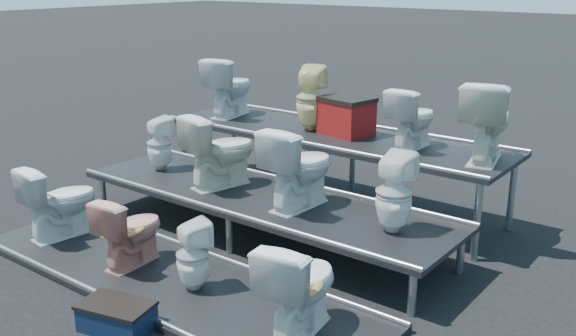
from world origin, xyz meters
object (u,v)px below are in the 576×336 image
Objects in this scene: toilet_2 at (193,255)px; toilet_11 at (487,121)px; toilet_3 at (300,285)px; step_stool at (117,318)px; toilet_8 at (230,87)px; toilet_9 at (311,98)px; toilet_10 at (412,118)px; toilet_7 at (394,193)px; toilet_4 at (159,144)px; red_crate at (347,118)px; toilet_1 at (131,230)px; toilet_6 at (299,167)px; toilet_5 at (220,150)px; toilet_0 at (60,200)px.

toilet_11 is (1.47, 2.60, 0.89)m from toilet_2.
toilet_3 is 1.42× the size of step_stool.
toilet_8 is (-1.93, 2.60, 0.87)m from toilet_2.
toilet_9 reaches higher than toilet_10.
toilet_8 is 1.41× the size of step_stool.
toilet_4 is at bearing -1.01° from toilet_7.
toilet_8 is 1.75m from red_crate.
toilet_11 is at bearing -135.82° from toilet_1.
toilet_1 is at bearing 56.16° from toilet_6.
toilet_11 reaches higher than toilet_7.
toilet_6 is 1.00× the size of toilet_11.
toilet_1 is 1.68m from toilet_6.
toilet_8 is 1.17× the size of toilet_10.
toilet_3 is at bearing -53.55° from red_crate.
toilet_11 reaches higher than toilet_8.
toilet_7 is (3.03, 0.00, 0.05)m from toilet_4.
toilet_8 is at bearing -23.69° from toilet_7.
step_stool is (0.57, -3.36, -1.14)m from toilet_9.
toilet_10 is (2.52, 1.30, 0.41)m from toilet_4.
toilet_8 is 1.00× the size of toilet_9.
toilet_10 is (-0.51, 1.30, 0.37)m from toilet_7.
toilet_5 is at bearing 119.41° from toilet_8.
toilet_9 is (-0.64, 2.60, 0.87)m from toilet_2.
toilet_5 is at bearing -121.80° from toilet_0.
toilet_11 is at bearing -106.05° from toilet_3.
toilet_2 is at bearing 83.58° from toilet_9.
toilet_0 is 2.47m from toilet_6.
toilet_4 is 0.86× the size of toilet_7.
toilet_7 reaches higher than toilet_1.
toilet_6 is (2.05, 1.30, 0.42)m from toilet_0.
toilet_11 is (1.32, 1.30, 0.40)m from toilet_6.
toilet_11 is at bearing -103.46° from toilet_7.
toilet_11 reaches higher than toilet_5.
toilet_2 is 1.40m from toilet_6.
toilet_10 is at bearing 170.63° from toilet_8.
toilet_5 is 0.98× the size of toilet_11.
toilet_6 is at bearing 101.17° from toilet_9.
toilet_9 is 1.41× the size of step_stool.
toilet_9 reaches higher than toilet_1.
toilet_7 is (1.03, 0.00, -0.04)m from toilet_6.
toilet_5 is 2.06m from toilet_10.
step_stool is (-1.54, -3.36, -1.17)m from toilet_11.
toilet_1 is 0.81m from toilet_2.
toilet_1 is 2.82m from red_crate.
red_crate is (-1.66, 0.07, -0.21)m from toilet_11.
toilet_4 is 2.86m from toilet_10.
toilet_1 is 0.85× the size of toilet_5.
toilet_11 reaches higher than toilet_3.
toilet_2 is 1.12m from toilet_3.
toilet_4 is at bearing -86.20° from toilet_0.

